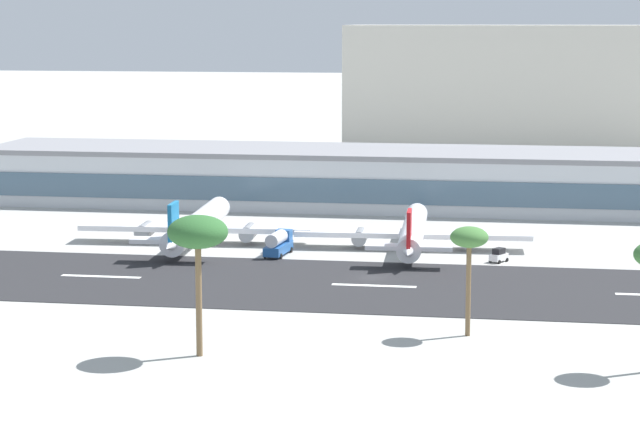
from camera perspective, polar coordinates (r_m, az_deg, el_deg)
The scene contains 12 objects.
ground_plane at distance 183.61m, azimuth 2.40°, elevation -2.93°, with size 1400.00×1400.00×0.00m, color #A8A8A3.
runway_strip at distance 178.04m, azimuth 2.18°, elevation -3.29°, with size 800.00×34.90×0.08m, color #262628.
runway_centreline_dash_3 at distance 186.81m, azimuth -9.88°, elevation -2.82°, with size 12.00×1.20×0.01m, color white.
runway_centreline_dash_4 at distance 177.93m, azimuth 2.46°, elevation -3.28°, with size 12.00×1.20×0.01m, color white.
terminal_building at distance 254.39m, azimuth 1.00°, elevation 1.66°, with size 145.07×27.13×11.41m.
distant_hotel_block at distance 358.12m, azimuth 9.11°, elevation 5.57°, with size 97.77×27.10×35.66m, color beige.
airliner_blue_tail_gate_0 at distance 211.34m, azimuth -5.66°, elevation -0.59°, with size 39.59×44.84×9.36m.
airliner_red_tail_gate_1 at distance 205.52m, azimuth 4.22°, elevation -0.88°, with size 38.88×42.56×8.88m.
service_baggage_tug_0 at distance 196.97m, azimuth 8.09°, elevation -1.89°, with size 3.07×3.57×2.20m.
service_fuel_truck_1 at distance 200.50m, azimuth -1.90°, elevation -1.34°, with size 3.51×8.71×3.95m.
palm_tree_1 at distance 139.36m, azimuth -5.55°, elevation -0.94°, with size 6.73×6.73×15.94m.
palm_tree_3 at distance 149.08m, azimuth 6.77°, elevation -1.24°, with size 4.52×4.52×13.16m.
Camera 1 is at (21.09, -178.54, 37.27)m, focal length 70.69 mm.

